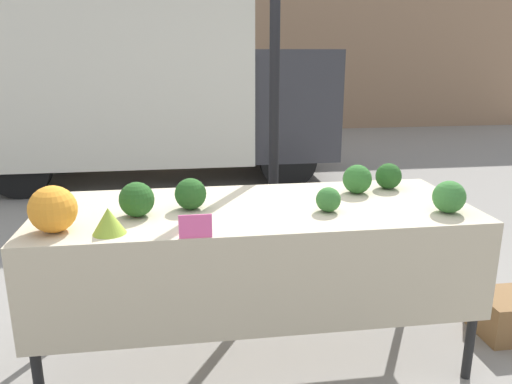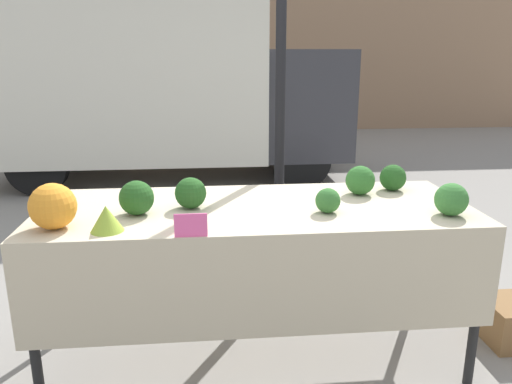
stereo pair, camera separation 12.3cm
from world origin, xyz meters
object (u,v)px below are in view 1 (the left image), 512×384
at_px(parked_truck, 140,89).
at_px(produce_crate, 510,315).
at_px(price_sign, 195,226).
at_px(orange_cauliflower, 53,209).

bearing_deg(parked_truck, produce_crate, -60.03).
bearing_deg(price_sign, produce_crate, 12.23).
relative_size(orange_cauliflower, produce_crate, 0.53).
distance_m(parked_truck, price_sign, 4.88).
height_order(price_sign, produce_crate, price_sign).
distance_m(parked_truck, produce_crate, 5.21).
xyz_separation_m(parked_truck, produce_crate, (2.54, -4.41, -1.12)).
bearing_deg(price_sign, parked_truck, 97.00).
distance_m(parked_truck, orange_cauliflower, 4.66).
relative_size(parked_truck, price_sign, 32.27).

